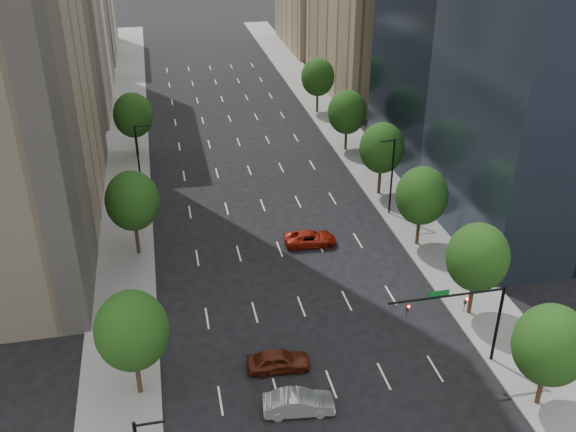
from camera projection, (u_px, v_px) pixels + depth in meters
sidewalk_left at (125, 218)px, 71.43m from camera, size 6.00×200.00×0.15m
sidewalk_right at (390, 192)px, 77.03m from camera, size 6.00×200.00×0.15m
filler_left at (77, 10)px, 131.03m from camera, size 14.00×26.00×18.00m
parking_tan_right at (369, 1)px, 106.19m from camera, size 14.00×30.00×30.00m
filler_right at (319, 8)px, 137.96m from camera, size 14.00×26.00×16.00m
tree_right_0 at (551, 345)px, 44.06m from camera, size 5.20×5.20×8.39m
tree_right_1 at (478, 257)px, 53.38m from camera, size 5.20×5.20×8.75m
tree_right_2 at (422, 196)px, 63.80m from camera, size 5.20×5.20×8.61m
tree_right_3 at (382, 148)px, 74.01m from camera, size 5.20×5.20×8.89m
tree_right_4 at (347, 112)px, 86.29m from camera, size 5.20×5.20×8.46m
tree_right_5 at (318, 77)px, 99.95m from camera, size 5.20×5.20×8.75m
tree_left_0 at (132, 331)px, 44.87m from camera, size 5.20×5.20×8.75m
tree_left_1 at (132, 201)px, 62.01m from camera, size 5.20×5.20×8.97m
tree_left_2 at (133, 115)px, 84.57m from camera, size 5.20×5.20×8.68m
streetlight_rn at (391, 174)px, 70.09m from camera, size 1.70×0.20×9.00m
streetlight_ln at (139, 159)px, 73.86m from camera, size 1.70×0.20×9.00m
traffic_signal at (470, 311)px, 47.85m from camera, size 9.12×0.40×7.38m
car_maroon at (278, 361)px, 49.47m from camera, size 5.02×2.30×1.67m
car_silver at (299, 403)px, 45.54m from camera, size 5.22×2.30×1.67m
car_red_far at (310, 238)px, 66.06m from camera, size 5.53×2.91×1.48m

